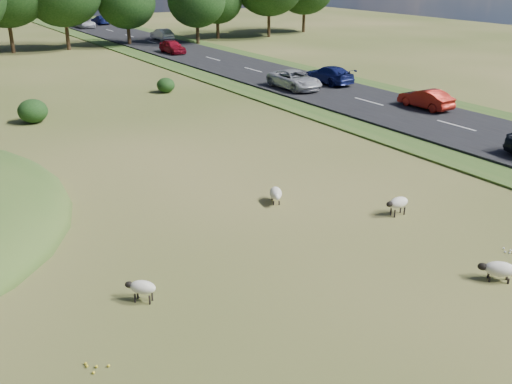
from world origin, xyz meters
TOP-DOWN VIEW (x-y plane):
  - ground at (0.00, 20.00)m, footprint 160.00×160.00m
  - road at (20.00, 30.00)m, footprint 8.00×150.00m
  - sheep_2 at (3.38, 4.50)m, footprint 0.95×1.24m
  - sheep_3 at (5.80, -5.11)m, footprint 1.16×1.15m
  - sheep_4 at (-4.74, 0.28)m, footprint 0.95×0.97m
  - sheep_5 at (6.94, 0.57)m, footprint 1.15×0.55m
  - car_1 at (21.90, 81.42)m, footprint 1.97×4.86m
  - car_2 at (18.10, 45.97)m, footprint 1.73×4.31m
  - car_3 at (21.90, 57.22)m, footprint 1.56×4.48m
  - car_4 at (18.10, 22.81)m, footprint 2.44×5.30m
  - car_5 at (21.90, 22.97)m, footprint 2.06×5.06m
  - car_6 at (21.90, 12.26)m, footprint 1.45×4.16m
  - car_7 at (18.10, 77.77)m, footprint 2.30×4.98m

SIDE VIEW (x-z plane):
  - ground at x=0.00m, z-range 0.00..0.00m
  - road at x=20.00m, z-range 0.00..0.25m
  - sheep_2 at x=3.38m, z-range 0.09..0.79m
  - sheep_3 at x=5.80m, z-range 0.09..0.81m
  - sheep_4 at x=-4.74m, z-range 0.15..0.89m
  - sheep_5 at x=6.94m, z-range 0.16..0.99m
  - car_6 at x=21.90m, z-range 0.25..1.62m
  - car_7 at x=18.10m, z-range 0.25..1.63m
  - car_1 at x=21.90m, z-range 0.25..1.66m
  - car_2 at x=18.10m, z-range 0.25..1.72m
  - car_5 at x=21.90m, z-range 0.25..1.72m
  - car_4 at x=18.10m, z-range 0.25..1.72m
  - car_3 at x=21.90m, z-range 0.25..1.72m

